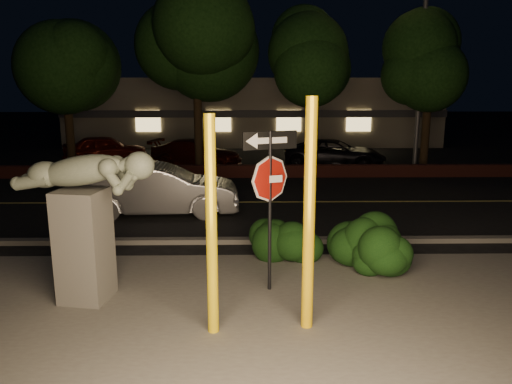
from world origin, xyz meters
The scene contains 24 objects.
ground centered at (0.00, 10.00, 0.00)m, with size 90.00×90.00×0.00m, color black.
patio centered at (0.00, -1.00, 0.01)m, with size 14.00×6.00×0.02m, color #4C4944.
road centered at (0.00, 7.00, 0.01)m, with size 80.00×8.00×0.01m, color black.
lane_marking centered at (0.00, 7.00, 0.02)m, with size 80.00×0.12×0.01m, color #B5A448.
curb centered at (0.00, 2.90, 0.06)m, with size 80.00×0.25×0.12m, color #4C4944.
brick_wall centered at (0.00, 11.30, 0.25)m, with size 40.00×0.35×0.50m, color #4A1C17.
parking_lot centered at (0.00, 17.00, 0.01)m, with size 40.00×12.00×0.01m, color black.
building centered at (0.00, 24.99, 2.00)m, with size 22.00×10.20×4.00m.
tree_far_a centered at (-8.00, 13.00, 5.34)m, with size 4.60×4.60×7.43m.
tree_far_b centered at (-2.50, 13.20, 6.05)m, with size 5.20×5.20×8.41m.
tree_far_c centered at (2.50, 12.80, 5.66)m, with size 4.80×4.80×7.84m.
tree_far_d centered at (7.50, 13.30, 5.42)m, with size 4.40×4.40×7.42m.
yellow_pole_left centered at (-0.90, -1.46, 1.69)m, with size 0.17×0.17×3.39m, color yellow.
yellow_pole_right centered at (0.57, -1.33, 1.81)m, with size 0.18×0.18×3.62m, color yellow.
signpost centered at (0.04, 0.12, 2.11)m, with size 0.96×0.35×2.97m.
sculpture centered at (-3.18, -0.24, 1.66)m, with size 2.53×1.07×2.70m.
hedge_center centered at (0.55, 1.83, 0.50)m, with size 1.93×0.91×1.01m, color black.
hedge_right centered at (1.99, 1.51, 0.61)m, with size 1.88×1.01×1.23m, color black.
hedge_far_right centered at (2.28, 0.89, 0.50)m, with size 1.44×0.90×1.00m, color black.
streetlight centered at (6.81, 13.09, 5.79)m, with size 1.41×0.68×9.73m.
silver_sedan centered at (-2.90, 5.57, 0.74)m, with size 1.58×4.52×1.49m, color #A8A7AC.
parked_car_red centered at (-7.13, 15.15, 0.66)m, with size 1.55×3.86×1.31m, color maroon.
parked_car_darkred centered at (-2.70, 14.02, 0.61)m, with size 1.70×4.19×1.22m, color #3A0C05.
parked_car_dark centered at (3.59, 13.63, 0.62)m, with size 2.07×4.48×1.24m, color black.
Camera 1 is at (-0.36, -8.59, 3.83)m, focal length 35.00 mm.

